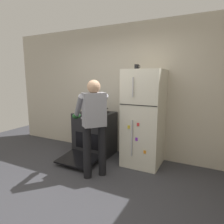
% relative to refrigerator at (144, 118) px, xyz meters
% --- Properties ---
extents(ground, '(8.00, 8.00, 0.00)m').
position_rel_refrigerator_xyz_m(ground, '(-0.51, -1.57, -0.89)').
color(ground, '#38383D').
extents(kitchen_wall_back, '(6.00, 0.10, 2.70)m').
position_rel_refrigerator_xyz_m(kitchen_wall_back, '(-0.51, 0.38, 0.46)').
color(kitchen_wall_back, beige).
rests_on(kitchen_wall_back, ground).
extents(refrigerator, '(0.68, 0.72, 1.78)m').
position_rel_refrigerator_xyz_m(refrigerator, '(0.00, 0.00, 0.00)').
color(refrigerator, silver).
rests_on(refrigerator, ground).
extents(stove_range, '(0.76, 1.22, 0.91)m').
position_rel_refrigerator_xyz_m(stove_range, '(-1.07, -0.02, -0.45)').
color(stove_range, black).
rests_on(stove_range, ground).
extents(person_cook, '(0.70, 0.72, 1.60)m').
position_rel_refrigerator_xyz_m(person_cook, '(-0.58, -0.83, 0.07)').
color(person_cook, black).
rests_on(person_cook, ground).
extents(red_pot, '(0.36, 0.26, 0.14)m').
position_rel_refrigerator_xyz_m(red_pot, '(-0.91, -0.05, 0.09)').
color(red_pot, '#19479E').
rests_on(red_pot, stove_range).
extents(coffee_mug, '(0.11, 0.08, 0.10)m').
position_rel_refrigerator_xyz_m(coffee_mug, '(-0.18, 0.05, 0.94)').
color(coffee_mug, black).
rests_on(coffee_mug, refrigerator).
extents(pepper_mill, '(0.05, 0.05, 0.20)m').
position_rel_refrigerator_xyz_m(pepper_mill, '(-1.37, 0.20, 0.12)').
color(pepper_mill, brown).
rests_on(pepper_mill, stove_range).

